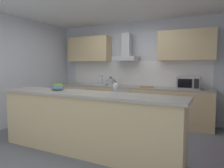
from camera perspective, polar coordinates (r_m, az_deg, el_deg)
ground at (r=4.24m, az=-3.10°, el=-14.89°), size 5.57×4.75×0.02m
ceiling at (r=4.15m, az=-3.29°, el=21.47°), size 5.57×4.75×0.02m
wall_back at (r=5.75m, az=6.40°, el=3.69°), size 5.57×0.12×2.60m
wall_left at (r=5.54m, az=-24.86°, el=3.19°), size 0.12×4.75×2.60m
backsplash_tile at (r=5.68m, az=6.15°, el=2.97°), size 3.89×0.02×0.66m
counter_back at (r=5.48m, az=4.95°, el=-5.31°), size 4.03×0.60×0.90m
counter_island at (r=3.48m, az=-7.30°, el=-10.50°), size 3.22×0.64×1.00m
upper_cabinets at (r=5.55m, az=5.64°, el=9.95°), size 3.97×0.32×0.70m
oven at (r=5.51m, az=3.38°, el=-5.13°), size 0.60×0.62×0.80m
refrigerator at (r=6.14m, az=-8.00°, el=-4.45°), size 0.58×0.60×0.85m
microwave at (r=5.01m, az=20.28°, el=0.33°), size 0.50×0.38×0.30m
sink at (r=5.78m, az=-3.26°, el=0.03°), size 0.50×0.40×0.26m
kettle at (r=5.57m, az=-0.35°, el=0.64°), size 0.29×0.15×0.24m
range_hood at (r=5.56m, az=3.98°, el=8.68°), size 0.62×0.45×0.72m
wine_glass at (r=3.14m, az=0.94°, el=-0.63°), size 0.08×0.08×0.18m
fruit_bowl at (r=3.81m, az=-14.73°, el=-1.00°), size 0.22×0.22×0.13m
chopping_board at (r=5.22m, az=9.53°, el=-0.77°), size 0.39×0.31×0.02m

